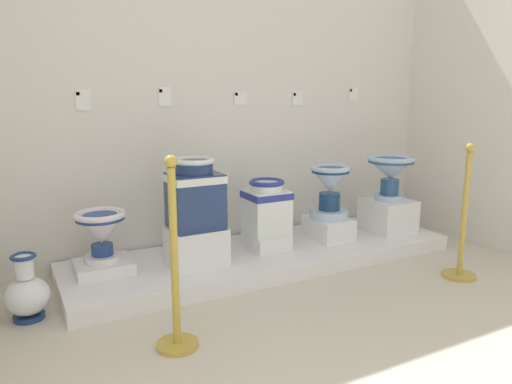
{
  "coord_description": "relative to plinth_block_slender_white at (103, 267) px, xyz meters",
  "views": [
    {
      "loc": [
        0.15,
        -0.67,
        1.3
      ],
      "look_at": [
        1.8,
        2.44,
        0.57
      ],
      "focal_mm": 33.74,
      "sensor_mm": 36.0,
      "label": 1
    }
  ],
  "objects": [
    {
      "name": "plinth_block_broad_patterned",
      "position": [
        1.23,
        -0.06,
        0.02
      ],
      "size": [
        0.29,
        0.32,
        0.12
      ],
      "primitive_type": "cube",
      "color": "white",
      "rests_on": "display_platform"
    },
    {
      "name": "antique_toilet_broad_patterned",
      "position": [
        1.23,
        -0.06,
        0.3
      ],
      "size": [
        0.31,
        0.29,
        0.42
      ],
      "color": "white",
      "rests_on": "plinth_block_broad_patterned"
    },
    {
      "name": "stanchion_post_near_right",
      "position": [
        2.29,
        -0.99,
        0.15
      ],
      "size": [
        0.23,
        0.23,
        0.96
      ],
      "color": "gold",
      "rests_on": "ground_plane"
    },
    {
      "name": "plinth_block_slender_white",
      "position": [
        0.0,
        0.0,
        0.0
      ],
      "size": [
        0.37,
        0.32,
        0.08
      ],
      "primitive_type": "cube",
      "color": "white",
      "rests_on": "display_platform"
    },
    {
      "name": "antique_toilet_tall_cobalt",
      "position": [
        2.39,
        -0.14,
        0.5
      ],
      "size": [
        0.4,
        0.4,
        0.38
      ],
      "color": "#AEC7E7",
      "rests_on": "plinth_block_tall_cobalt"
    },
    {
      "name": "plinth_block_tall_cobalt",
      "position": [
        2.39,
        -0.14,
        0.1
      ],
      "size": [
        0.37,
        0.38,
        0.28
      ],
      "primitive_type": "cube",
      "color": "white",
      "rests_on": "display_platform"
    },
    {
      "name": "plinth_block_leftmost",
      "position": [
        1.81,
        -0.07,
        0.05
      ],
      "size": [
        0.3,
        0.37,
        0.17
      ],
      "primitive_type": "cube",
      "color": "white",
      "rests_on": "display_platform"
    },
    {
      "name": "info_placard_second",
      "position": [
        0.59,
        0.38,
        1.12
      ],
      "size": [
        0.09,
        0.01,
        0.14
      ],
      "color": "white"
    },
    {
      "name": "antique_toilet_slender_white",
      "position": [
        -0.0,
        -0.0,
        0.26
      ],
      "size": [
        0.34,
        0.34,
        0.34
      ],
      "color": "white",
      "rests_on": "plinth_block_slender_white"
    },
    {
      "name": "info_placard_fourth",
      "position": [
        1.77,
        0.38,
        1.1
      ],
      "size": [
        0.1,
        0.01,
        0.12
      ],
      "color": "white"
    },
    {
      "name": "info_placard_fifth",
      "position": [
        2.38,
        0.38,
        1.13
      ],
      "size": [
        0.1,
        0.01,
        0.12
      ],
      "color": "white"
    },
    {
      "name": "info_placard_first",
      "position": [
        0.0,
        0.38,
        1.1
      ],
      "size": [
        0.1,
        0.01,
        0.14
      ],
      "color": "white"
    },
    {
      "name": "ground_plane",
      "position": [
        1.21,
        -1.67,
        -0.16
      ],
      "size": [
        5.78,
        5.7,
        0.02
      ],
      "primitive_type": "cube",
      "color": "beige"
    },
    {
      "name": "stanchion_post_near_left",
      "position": [
        0.18,
        -0.97,
        0.19
      ],
      "size": [
        0.22,
        0.22,
        1.01
      ],
      "color": "gold",
      "rests_on": "ground_plane"
    },
    {
      "name": "antique_toilet_leftmost",
      "position": [
        1.81,
        -0.07,
        0.4
      ],
      "size": [
        0.33,
        0.33,
        0.43
      ],
      "color": "silver",
      "rests_on": "plinth_block_leftmost"
    },
    {
      "name": "wall_back",
      "position": [
        1.21,
        0.41,
        1.28
      ],
      "size": [
        3.98,
        0.06,
        2.85
      ],
      "primitive_type": "cube",
      "color": "silver",
      "rests_on": "ground_plane"
    },
    {
      "name": "antique_toilet_rightmost",
      "position": [
        0.61,
        -0.14,
        0.47
      ],
      "size": [
        0.35,
        0.32,
        0.49
      ],
      "color": "navy",
      "rests_on": "plinth_block_rightmost"
    },
    {
      "name": "plinth_block_rightmost",
      "position": [
        0.61,
        -0.14,
        0.09
      ],
      "size": [
        0.4,
        0.3,
        0.26
      ],
      "primitive_type": "cube",
      "color": "white",
      "rests_on": "display_platform"
    },
    {
      "name": "decorative_vase_corner",
      "position": [
        -0.48,
        -0.26,
        0.0
      ],
      "size": [
        0.25,
        0.25,
        0.4
      ],
      "color": "navy",
      "rests_on": "ground_plane"
    },
    {
      "name": "info_placard_third",
      "position": [
        1.22,
        0.38,
        1.1
      ],
      "size": [
        0.12,
        0.01,
        0.11
      ],
      "color": "white"
    },
    {
      "name": "display_platform",
      "position": [
        1.21,
        -0.08,
        -0.1
      ],
      "size": [
        3.02,
        0.88,
        0.11
      ],
      "primitive_type": "cube",
      "color": "white",
      "rests_on": "ground_plane"
    }
  ]
}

